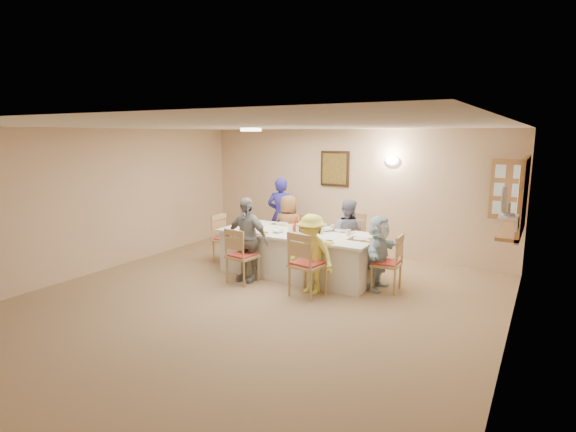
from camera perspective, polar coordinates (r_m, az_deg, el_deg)
The scene contains 49 objects.
ground at distance 6.54m, azimuth -4.78°, elevation -11.18°, with size 7.00×7.00×0.00m, color #9C795B.
room_walls at distance 6.15m, azimuth -4.99°, elevation 2.07°, with size 7.00×7.00×7.00m.
wall_picture at distance 9.28m, azimuth 5.95°, elevation 5.99°, with size 0.62×0.05×0.72m.
wall_sconce at distance 8.81m, azimuth 13.08°, elevation 6.86°, with size 0.26×0.09×0.18m, color white.
ceiling_light at distance 7.89m, azimuth -4.74°, elevation 10.85°, with size 0.36×0.36×0.05m, color white.
serving_hatch at distance 7.42m, azimuth 27.71°, elevation 2.23°, with size 0.06×1.50×1.15m, color #9B6438.
hatch_sill at distance 7.51m, azimuth 26.46°, elevation -1.66°, with size 0.30×1.50×0.05m, color #9B6438.
shutter_door at distance 8.19m, azimuth 26.18°, elevation 3.01°, with size 0.55×0.04×1.00m, color #9B6438.
fan_shelf at distance 6.10m, azimuth 26.22°, elevation -0.11°, with size 0.22×0.36×0.03m, color white.
desk_fan at distance 6.08m, azimuth 26.05°, elevation 1.30°, with size 0.30×0.30×0.28m, color #A5A5A8, non-canonical shape.
dining_table at distance 7.73m, azimuth 1.36°, elevation -4.78°, with size 2.70×1.14×0.76m, color white.
chair_back_left at distance 8.67m, azimuth 0.46°, elevation -2.66°, with size 0.42×0.42×0.89m, color tan, non-canonical shape.
chair_back_right at distance 8.15m, azimuth 7.81°, elevation -3.19°, with size 0.48×0.48×1.01m, color tan, non-canonical shape.
chair_front_left at distance 7.37m, azimuth -5.78°, elevation -4.94°, with size 0.44×0.44×0.92m, color tan, non-canonical shape.
chair_front_right at distance 6.74m, azimuth 2.53°, elevation -6.01°, with size 0.48×0.48×1.00m, color tan, non-canonical shape.
chair_left_end at distance 8.54m, azimuth -7.78°, elevation -2.87°, with size 0.44×0.44×0.91m, color tan, non-canonical shape.
chair_right_end at distance 7.12m, azimuth 12.40°, elevation -5.78°, with size 0.43×0.43×0.90m, color tan, non-canonical shape.
diner_back_left at distance 8.53m, azimuth 0.06°, elevation -1.56°, with size 0.68×0.51×1.27m, color brown.
diner_back_right at distance 8.01m, azimuth 7.50°, elevation -2.40°, with size 0.66×0.54×1.28m, color gray.
diner_front_left at distance 7.40m, azimuth -5.27°, elevation -2.97°, with size 0.82×0.34×1.39m, color gray.
diner_front_right at distance 6.81m, azimuth 3.01°, elevation -4.85°, with size 0.86×0.58×1.22m, color #F7F155.
diner_right_end at distance 7.12m, azimuth 11.44°, elevation -4.61°, with size 0.36×1.09×1.17m, color silver.
caregiver at distance 9.13m, azimuth -0.89°, elevation 0.10°, with size 0.64×0.51×1.55m, color navy.
placemat_fl at distance 7.60m, azimuth -4.13°, elevation -2.09°, with size 0.36×0.26×0.01m, color #472B19.
plate_fl at distance 7.59m, azimuth -4.14°, elevation -2.02°, with size 0.25×0.25×0.02m, color white.
napkin_fl at distance 7.46m, azimuth -3.21°, elevation -2.26°, with size 0.14×0.14×0.01m, color yellow.
placemat_fr at distance 7.00m, azimuth 4.00°, elevation -3.16°, with size 0.35×0.26×0.01m, color #472B19.
plate_fr at distance 7.00m, azimuth 4.01°, elevation -3.08°, with size 0.23×0.23×0.01m, color white.
napkin_fr at distance 6.88m, azimuth 5.16°, elevation -3.36°, with size 0.13×0.13×0.01m, color yellow.
placemat_bl at distance 8.29m, azimuth -0.85°, elevation -1.02°, with size 0.34×0.25×0.01m, color #472B19.
plate_bl at distance 8.28m, azimuth -0.85°, elevation -0.95°, with size 0.25×0.25×0.02m, color white.
napkin_bl at distance 8.15m, azimuth 0.05°, elevation -1.15°, with size 0.15×0.15×0.01m, color yellow.
placemat_br at distance 7.75m, azimuth 6.77°, elevation -1.89°, with size 0.33×0.24×0.01m, color #472B19.
plate_br at distance 7.74m, azimuth 6.77°, elevation -1.82°, with size 0.24×0.24×0.02m, color white.
napkin_br at distance 7.63m, azimuth 7.86°, elevation -2.05°, with size 0.14×0.14×0.01m, color yellow.
placemat_le at distance 8.21m, azimuth -5.36°, elevation -1.16°, with size 0.34×0.25×0.01m, color #472B19.
plate_le at distance 8.21m, azimuth -5.36°, elevation -1.10°, with size 0.24×0.24×0.02m, color white.
napkin_le at distance 8.07m, azimuth -4.52°, elevation -1.31°, with size 0.13×0.13×0.01m, color yellow.
placemat_re at distance 7.17m, azimuth 9.23°, elevation -2.94°, with size 0.37×0.28×0.01m, color #472B19.
plate_re at distance 7.17m, azimuth 9.23°, elevation -2.86°, with size 0.24×0.24×0.01m, color white.
napkin_re at distance 7.07m, azimuth 10.45°, elevation -3.13°, with size 0.14×0.14×0.01m, color yellow.
teacup_a at distance 7.78m, azimuth -5.16°, elevation -1.52°, with size 0.13×0.13×0.08m, color white.
teacup_b at distance 7.88m, azimuth 5.72°, elevation -1.40°, with size 0.10×0.10×0.08m, color white.
bowl_a at distance 7.58m, azimuth -1.27°, elevation -1.93°, with size 0.25×0.25×0.05m, color white.
bowl_b at distance 7.72m, azimuth 4.70°, elevation -1.67°, with size 0.27×0.27×0.07m, color white.
condiment_ketchup at distance 7.64m, azimuth 1.03°, elevation -1.02°, with size 0.13×0.13×0.26m, color red.
condiment_brown at distance 7.65m, azimuth 1.70°, elevation -1.15°, with size 0.14×0.14×0.22m, color #523916.
condiment_malt at distance 7.52m, azimuth 2.06°, elevation -1.62°, with size 0.16×0.16×0.16m, color #523916.
drinking_glass at distance 7.74m, azimuth 0.58°, elevation -1.43°, with size 0.06×0.06×0.09m, color silver.
Camera 1 is at (3.52, -4.96, 2.40)m, focal length 28.00 mm.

